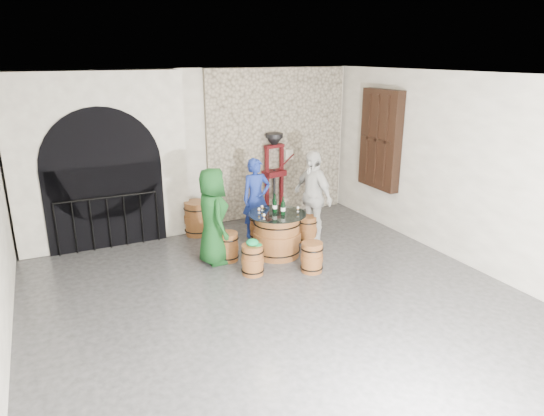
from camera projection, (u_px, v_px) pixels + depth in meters
name	position (u px, v px, depth m)	size (l,w,h in m)	color
ground	(285.00, 308.00, 6.91)	(8.00, 8.00, 0.00)	#2D2D30
wall_back	(196.00, 150.00, 9.86)	(8.00, 8.00, 0.00)	silver
wall_right	(478.00, 174.00, 7.87)	(8.00, 8.00, 0.00)	silver
ceiling	(287.00, 76.00, 5.93)	(8.00, 8.00, 0.00)	beige
stone_facing_panel	(277.00, 143.00, 10.55)	(3.20, 0.12, 3.18)	#ADA18A
arched_opening	(100.00, 162.00, 8.85)	(3.10, 0.60, 3.19)	silver
shuttered_window	(380.00, 140.00, 9.82)	(0.23, 1.10, 2.00)	black
barrel_table	(277.00, 235.00, 8.62)	(1.03, 1.03, 0.79)	brown
barrel_stool_left	(228.00, 247.00, 8.44)	(0.38, 0.38, 0.51)	brown
barrel_stool_far	(259.00, 226.00, 9.44)	(0.38, 0.38, 0.51)	brown
barrel_stool_right	(307.00, 229.00, 9.29)	(0.38, 0.38, 0.51)	brown
barrel_stool_near_right	(312.00, 257.00, 8.01)	(0.38, 0.38, 0.51)	brown
barrel_stool_near_left	(253.00, 260.00, 7.91)	(0.38, 0.38, 0.51)	brown
green_cap	(253.00, 243.00, 7.81)	(0.25, 0.20, 0.11)	#0C8945
person_green	(213.00, 216.00, 8.20)	(0.82, 0.53, 1.67)	#113F17
person_blue	(256.00, 198.00, 9.40)	(0.57, 0.38, 1.57)	navy
person_white	(312.00, 196.00, 9.19)	(1.03, 0.43, 1.76)	silver
wine_bottle_left	(275.00, 205.00, 8.52)	(0.08, 0.08, 0.32)	black
wine_bottle_center	(283.00, 208.00, 8.39)	(0.08, 0.08, 0.32)	black
wine_bottle_right	(274.00, 204.00, 8.57)	(0.08, 0.08, 0.32)	black
tasting_glass_a	(264.00, 217.00, 8.18)	(0.05, 0.05, 0.10)	#A76120
tasting_glass_b	(283.00, 207.00, 8.69)	(0.05, 0.05, 0.10)	#A76120
tasting_glass_c	(262.00, 208.00, 8.63)	(0.05, 0.05, 0.10)	#A76120
tasting_glass_d	(283.00, 205.00, 8.78)	(0.05, 0.05, 0.10)	#A76120
tasting_glass_e	(298.00, 209.00, 8.56)	(0.05, 0.05, 0.10)	#A76120
tasting_glass_f	(259.00, 211.00, 8.49)	(0.05, 0.05, 0.10)	#A76120
side_barrel	(197.00, 218.00, 9.63)	(0.52, 0.52, 0.69)	brown
corking_press	(274.00, 170.00, 10.43)	(0.79, 0.50, 1.86)	#4F0D10
control_box	(289.00, 154.00, 10.66)	(0.18, 0.10, 0.22)	silver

